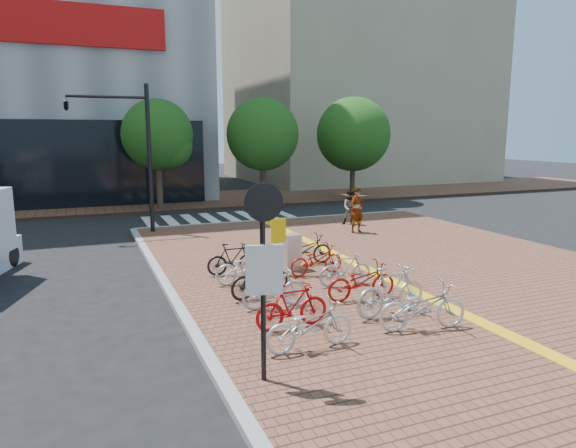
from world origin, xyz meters
name	(u,v)px	position (x,y,z in m)	size (l,w,h in m)	color
ground	(344,303)	(0.00, 0.00, 0.00)	(120.00, 120.00, 0.00)	black
tactile_strip	(575,366)	(2.00, -5.00, 0.16)	(0.40, 34.00, 0.01)	yellow
kerb_west	(259,445)	(-4.00, -5.00, 0.08)	(0.25, 34.00, 0.15)	gray
kerb_north	(281,220)	(3.00, 12.00, 0.08)	(14.00, 0.25, 0.15)	gray
far_sidewalk	(185,201)	(0.00, 21.00, 0.07)	(70.00, 8.00, 0.15)	brown
building_beige	(353,81)	(18.00, 32.00, 9.00)	(20.00, 18.00, 18.00)	gray
crosswalk	(221,218)	(0.50, 14.00, 0.01)	(7.50, 4.00, 0.01)	silver
street_trees	(280,136)	(5.04, 17.45, 4.10)	(16.20, 4.60, 6.35)	#38281E
bike_0	(310,325)	(-2.12, -2.53, 0.64)	(0.64, 1.85, 0.97)	silver
bike_1	(292,306)	(-2.02, -1.40, 0.65)	(0.47, 1.67, 1.00)	#AC0C10
bike_2	(275,288)	(-1.90, -0.04, 0.64)	(0.46, 1.62, 0.98)	#B4B4B9
bike_3	(260,278)	(-1.96, 0.84, 0.65)	(0.47, 1.68, 1.01)	black
bike_4	(247,267)	(-1.89, 2.13, 0.62)	(0.63, 1.80, 0.95)	silver
bike_5	(233,259)	(-1.99, 3.21, 0.62)	(0.44, 1.57, 0.94)	black
bike_6	(423,306)	(0.52, -2.51, 0.66)	(0.68, 1.95, 1.03)	silver
bike_7	(391,291)	(0.40, -1.51, 0.73)	(0.55, 1.94, 1.16)	#B5B6BB
bike_8	(361,281)	(0.33, -0.29, 0.63)	(0.64, 1.84, 0.97)	#A3140B
bike_9	(345,269)	(0.54, 0.94, 0.62)	(0.44, 1.55, 0.93)	#AAAAAF
bike_10	(316,260)	(0.26, 2.22, 0.60)	(0.60, 1.72, 0.90)	#B31C0C
bike_11	(304,250)	(0.41, 3.42, 0.64)	(0.65, 1.85, 0.97)	black
pedestrian_a	(357,210)	(4.64, 7.50, 1.10)	(0.69, 0.45, 1.89)	gray
pedestrian_b	(350,208)	(5.32, 9.29, 0.92)	(0.75, 0.59, 1.55)	#4F5464
utility_box	(292,252)	(-0.16, 3.06, 0.70)	(0.50, 0.37, 1.10)	#BABABF
yellow_sign	(278,236)	(-0.73, 2.76, 1.31)	(0.45, 0.12, 1.67)	#B7B7BC
notice_sign	(264,259)	(-3.36, -3.41, 2.27)	(0.62, 0.21, 3.36)	black
traffic_light_pole	(112,131)	(-4.69, 11.02, 4.37)	(3.28, 1.26, 6.11)	black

